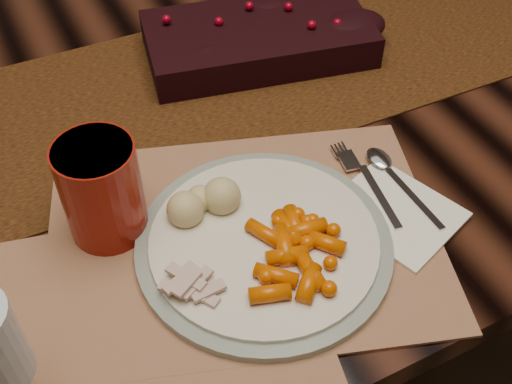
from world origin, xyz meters
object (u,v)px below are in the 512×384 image
mashed_potatoes (205,203)px  red_cup (102,190)px  placemat_main (244,236)px  napkin (395,212)px  dinner_plate (264,243)px  centerpiece (258,34)px  dining_table (194,258)px  turkey_shreds (193,288)px  baby_carrots (293,254)px

mashed_potatoes → red_cup: size_ratio=0.70×
placemat_main → napkin: bearing=2.6°
dinner_plate → napkin: 0.17m
centerpiece → red_cup: (-0.32, -0.24, 0.03)m
dining_table → centerpiece: 0.45m
turkey_shreds → baby_carrots: bearing=-5.5°
dining_table → red_cup: bearing=-130.1°
dining_table → red_cup: 0.51m
baby_carrots → turkey_shreds: size_ratio=1.87×
placemat_main → red_cup: size_ratio=3.65×
baby_carrots → napkin: 0.16m
turkey_shreds → mashed_potatoes: bearing=58.8°
placemat_main → dinner_plate: bearing=-45.3°
placemat_main → dining_table: bearing=104.0°
dining_table → baby_carrots: baby_carrots is taller
dining_table → dinner_plate: 0.49m
dining_table → centerpiece: centerpiece is taller
dining_table → red_cup: size_ratio=14.16×
centerpiece → turkey_shreds: 0.47m
baby_carrots → napkin: baby_carrots is taller
dinner_plate → mashed_potatoes: size_ratio=3.37×
dining_table → dinner_plate: dinner_plate is taller
centerpiece → mashed_potatoes: size_ratio=3.89×
placemat_main → napkin: (0.18, -0.05, 0.00)m
placemat_main → red_cup: red_cup is taller
dining_table → baby_carrots: size_ratio=14.92×
placemat_main → mashed_potatoes: bearing=151.7°
centerpiece → napkin: 0.38m
dinner_plate → baby_carrots: 0.05m
red_cup → dining_table: bearing=49.9°
baby_carrots → red_cup: red_cup is taller
turkey_shreds → napkin: size_ratio=0.45×
centerpiece → mashed_potatoes: 0.37m
dining_table → napkin: 0.53m
dining_table → placemat_main: placemat_main is taller
dinner_plate → napkin: bearing=-8.3°
centerpiece → mashed_potatoes: (-0.22, -0.29, 0.01)m
napkin → baby_carrots: bearing=166.3°
turkey_shreds → red_cup: 0.16m
dinner_plate → red_cup: (-0.15, 0.11, 0.06)m
centerpiece → dining_table: bearing=-161.2°
mashed_potatoes → red_cup: 0.12m
mashed_potatoes → red_cup: red_cup is taller
mashed_potatoes → napkin: bearing=-21.8°
baby_carrots → turkey_shreds: baby_carrots is taller
mashed_potatoes → centerpiece: bearing=53.5°
dining_table → mashed_potatoes: size_ratio=20.21×
baby_carrots → turkey_shreds: bearing=174.5°
centerpiece → dinner_plate: 0.40m
centerpiece → placemat_main: centerpiece is taller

